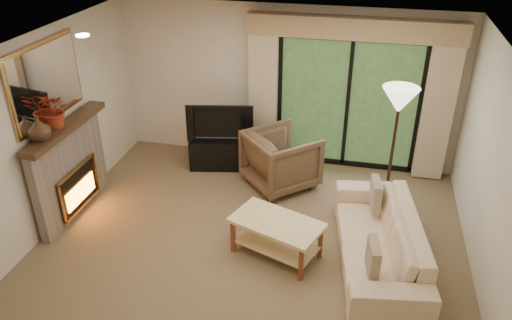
% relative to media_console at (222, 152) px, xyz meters
% --- Properties ---
extents(floor, '(5.50, 5.50, 0.00)m').
position_rel_media_console_xyz_m(floor, '(0.97, -1.95, -0.26)').
color(floor, brown).
rests_on(floor, ground).
extents(ceiling, '(5.50, 5.50, 0.00)m').
position_rel_media_console_xyz_m(ceiling, '(0.97, -1.95, 2.34)').
color(ceiling, white).
rests_on(ceiling, ground).
extents(wall_back, '(5.00, 0.00, 5.00)m').
position_rel_media_console_xyz_m(wall_back, '(0.97, 0.55, 1.04)').
color(wall_back, beige).
rests_on(wall_back, ground).
extents(wall_front, '(5.00, 0.00, 5.00)m').
position_rel_media_console_xyz_m(wall_front, '(0.97, -4.45, 1.04)').
color(wall_front, beige).
rests_on(wall_front, ground).
extents(wall_left, '(0.00, 5.00, 5.00)m').
position_rel_media_console_xyz_m(wall_left, '(-1.78, -1.95, 1.04)').
color(wall_left, beige).
rests_on(wall_left, ground).
extents(wall_right, '(0.00, 5.00, 5.00)m').
position_rel_media_console_xyz_m(wall_right, '(3.72, -1.95, 1.04)').
color(wall_right, beige).
rests_on(wall_right, ground).
extents(fireplace, '(0.24, 1.70, 1.37)m').
position_rel_media_console_xyz_m(fireplace, '(-1.66, -1.75, 0.43)').
color(fireplace, slate).
rests_on(fireplace, floor).
extents(mirror, '(0.07, 1.45, 1.02)m').
position_rel_media_console_xyz_m(mirror, '(-1.74, -1.75, 1.69)').
color(mirror, '#B68345').
rests_on(mirror, wall_left).
extents(sliding_door, '(2.26, 0.10, 2.16)m').
position_rel_media_console_xyz_m(sliding_door, '(1.97, 0.50, 0.84)').
color(sliding_door, black).
rests_on(sliding_door, floor).
extents(curtain_left, '(0.45, 0.18, 2.35)m').
position_rel_media_console_xyz_m(curtain_left, '(0.62, 0.39, 0.94)').
color(curtain_left, tan).
rests_on(curtain_left, floor).
extents(curtain_right, '(0.45, 0.18, 2.35)m').
position_rel_media_console_xyz_m(curtain_right, '(3.32, 0.39, 0.94)').
color(curtain_right, tan).
rests_on(curtain_right, floor).
extents(cornice, '(3.20, 0.24, 0.32)m').
position_rel_media_console_xyz_m(cornice, '(1.97, 0.41, 2.06)').
color(cornice, tan).
rests_on(cornice, wall_back).
extents(media_console, '(1.10, 0.66, 0.51)m').
position_rel_media_console_xyz_m(media_console, '(0.00, 0.00, 0.00)').
color(media_console, black).
rests_on(media_console, floor).
extents(tv, '(1.08, 0.35, 0.62)m').
position_rel_media_console_xyz_m(tv, '(0.00, 0.00, 0.56)').
color(tv, black).
rests_on(tv, media_console).
extents(armchair, '(1.37, 1.36, 0.89)m').
position_rel_media_console_xyz_m(armchair, '(1.07, -0.37, 0.19)').
color(armchair, brown).
rests_on(armchair, floor).
extents(sofa, '(1.25, 2.44, 0.68)m').
position_rel_media_console_xyz_m(sofa, '(2.58, -1.93, 0.08)').
color(sofa, beige).
rests_on(sofa, floor).
extents(pillow_near, '(0.16, 0.40, 0.39)m').
position_rel_media_console_xyz_m(pillow_near, '(2.50, -2.60, 0.32)').
color(pillow_near, '#513827').
rests_on(pillow_near, sofa).
extents(pillow_far, '(0.16, 0.40, 0.39)m').
position_rel_media_console_xyz_m(pillow_far, '(2.50, -1.26, 0.31)').
color(pillow_far, '#513827').
rests_on(pillow_far, sofa).
extents(coffee_table, '(1.26, 0.96, 0.50)m').
position_rel_media_console_xyz_m(coffee_table, '(1.33, -2.07, -0.01)').
color(coffee_table, '#E3C27E').
rests_on(coffee_table, floor).
extents(floor_lamp, '(0.63, 0.63, 1.83)m').
position_rel_media_console_xyz_m(floor_lamp, '(2.68, -0.61, 0.66)').
color(floor_lamp, beige).
rests_on(floor_lamp, floor).
extents(vase, '(0.32, 0.32, 0.30)m').
position_rel_media_console_xyz_m(vase, '(-1.64, -2.22, 1.26)').
color(vase, '#3C2819').
rests_on(vase, fireplace).
extents(branches, '(0.51, 0.47, 0.48)m').
position_rel_media_console_xyz_m(branches, '(-1.64, -1.85, 1.35)').
color(branches, maroon).
rests_on(branches, fireplace).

